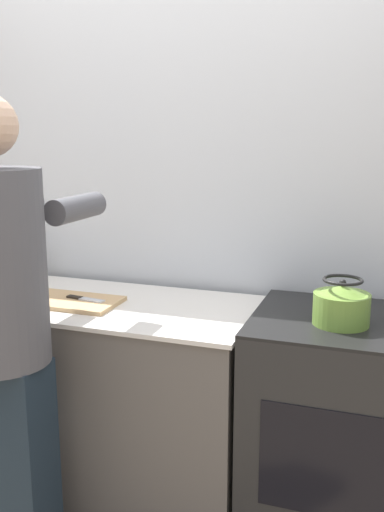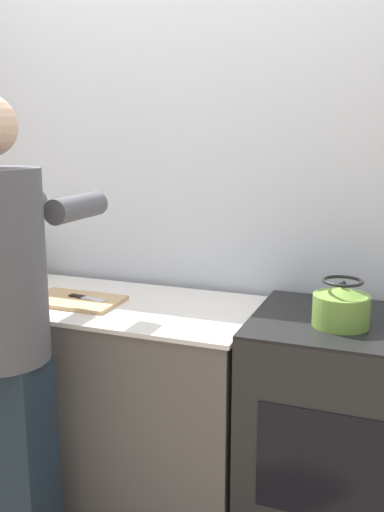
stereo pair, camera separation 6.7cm
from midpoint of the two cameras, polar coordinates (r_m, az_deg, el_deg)
name	(u,v)px [view 2 (the right image)]	position (r m, az deg, el deg)	size (l,w,h in m)	color
wall_back	(194,198)	(2.63, 0.95, 5.85)	(8.00, 0.05, 2.60)	silver
counter	(96,393)	(2.67, -8.86, -13.43)	(1.44, 0.63, 0.88)	#5B5651
oven	(333,433)	(2.38, 14.75, -16.71)	(0.64, 0.62, 0.92)	black
person	(3,324)	(2.11, -17.50, -6.50)	(0.38, 0.61, 1.72)	#1A2733
cutting_board	(75,300)	(2.48, -10.84, -4.39)	(0.39, 0.24, 0.02)	tan
knife	(86,298)	(2.46, -9.76, -4.15)	(0.18, 0.06, 0.01)	silver
kettle	(341,306)	(2.11, 15.58, -4.89)	(0.20, 0.20, 0.17)	olive
bowl_prep	(19,281)	(2.73, -16.28, -2.42)	(0.15, 0.15, 0.08)	silver
canister_jar	(25,263)	(2.92, -15.71, -0.71)	(0.14, 0.14, 0.15)	#756047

